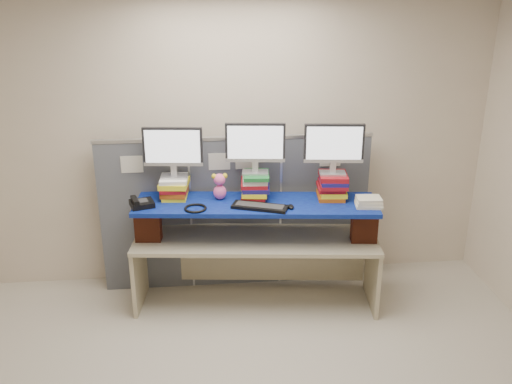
{
  "coord_description": "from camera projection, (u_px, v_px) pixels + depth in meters",
  "views": [
    {
      "loc": [
        -0.33,
        -3.29,
        2.93
      ],
      "look_at": [
        0.15,
        1.39,
        1.12
      ],
      "focal_mm": 40.0,
      "sensor_mm": 36.0,
      "label": 1
    }
  ],
  "objects": [
    {
      "name": "cubicle_partition",
      "position": [
        236.0,
        212.0,
        5.52
      ],
      "size": [
        2.6,
        0.06,
        1.53
      ],
      "color": "#4D515B",
      "rests_on": "ground"
    },
    {
      "name": "monitor_left",
      "position": [
        173.0,
        149.0,
        5.03
      ],
      "size": [
        0.53,
        0.17,
        0.46
      ],
      "rotation": [
        0.0,
        0.0,
        -0.11
      ],
      "color": "#B1B1B6",
      "rests_on": "book_stack_left"
    },
    {
      "name": "book_stack_center",
      "position": [
        255.0,
        185.0,
        5.15
      ],
      "size": [
        0.28,
        0.33,
        0.24
      ],
      "color": "maroon",
      "rests_on": "blue_board"
    },
    {
      "name": "keyboard",
      "position": [
        260.0,
        207.0,
        4.95
      ],
      "size": [
        0.51,
        0.32,
        0.03
      ],
      "rotation": [
        0.0,
        0.0,
        -0.36
      ],
      "color": "black",
      "rests_on": "blue_board"
    },
    {
      "name": "book_stack_left",
      "position": [
        174.0,
        187.0,
        5.16
      ],
      "size": [
        0.29,
        0.31,
        0.2
      ],
      "color": "yellow",
      "rests_on": "blue_board"
    },
    {
      "name": "brick_pier_right",
      "position": [
        364.0,
        225.0,
        5.09
      ],
      "size": [
        0.24,
        0.15,
        0.31
      ],
      "primitive_type": "cube",
      "rotation": [
        0.0,
        0.0,
        -0.11
      ],
      "color": "maroon",
      "rests_on": "desk"
    },
    {
      "name": "book_stack_right",
      "position": [
        332.0,
        186.0,
        5.14
      ],
      "size": [
        0.29,
        0.32,
        0.23
      ],
      "color": "#B04F10",
      "rests_on": "blue_board"
    },
    {
      "name": "blue_board",
      "position": [
        256.0,
        204.0,
        5.08
      ],
      "size": [
        2.2,
        0.78,
        0.04
      ],
      "primitive_type": "cube",
      "rotation": [
        0.0,
        0.0,
        -0.11
      ],
      "color": "#080869",
      "rests_on": "brick_pier_left"
    },
    {
      "name": "headset",
      "position": [
        195.0,
        208.0,
        4.92
      ],
      "size": [
        0.26,
        0.26,
        0.02
      ],
      "primitive_type": "torus",
      "rotation": [
        0.0,
        0.0,
        -0.45
      ],
      "color": "black",
      "rests_on": "blue_board"
    },
    {
      "name": "monitor_right",
      "position": [
        334.0,
        146.0,
        5.0
      ],
      "size": [
        0.53,
        0.17,
        0.46
      ],
      "rotation": [
        0.0,
        0.0,
        -0.11
      ],
      "color": "#B1B1B6",
      "rests_on": "book_stack_right"
    },
    {
      "name": "desk_phone",
      "position": [
        141.0,
        203.0,
        4.98
      ],
      "size": [
        0.24,
        0.23,
        0.08
      ],
      "rotation": [
        0.0,
        0.0,
        0.3
      ],
      "color": "black",
      "rests_on": "blue_board"
    },
    {
      "name": "room",
      "position": [
        254.0,
        230.0,
        3.64
      ],
      "size": [
        5.0,
        4.0,
        2.8
      ],
      "color": "beige",
      "rests_on": "ground"
    },
    {
      "name": "brick_pier_left",
      "position": [
        148.0,
        224.0,
        5.11
      ],
      "size": [
        0.24,
        0.15,
        0.31
      ],
      "primitive_type": "cube",
      "rotation": [
        0.0,
        0.0,
        -0.11
      ],
      "color": "maroon",
      "rests_on": "desk"
    },
    {
      "name": "desk",
      "position": [
        256.0,
        251.0,
        5.25
      ],
      "size": [
        2.27,
        0.89,
        0.67
      ],
      "rotation": [
        0.0,
        0.0,
        -0.11
      ],
      "color": "tan",
      "rests_on": "ground"
    },
    {
      "name": "binder_stack",
      "position": [
        369.0,
        202.0,
        4.98
      ],
      "size": [
        0.25,
        0.21,
        0.08
      ],
      "rotation": [
        0.0,
        0.0,
        -0.11
      ],
      "color": "beige",
      "rests_on": "blue_board"
    },
    {
      "name": "plush_toy",
      "position": [
        220.0,
        186.0,
        5.11
      ],
      "size": [
        0.14,
        0.11,
        0.24
      ],
      "rotation": [
        0.0,
        0.0,
        -0.4
      ],
      "color": "pink",
      "rests_on": "blue_board"
    },
    {
      "name": "monitor_center",
      "position": [
        255.0,
        145.0,
        5.01
      ],
      "size": [
        0.53,
        0.17,
        0.46
      ],
      "rotation": [
        0.0,
        0.0,
        -0.11
      ],
      "color": "#B1B1B6",
      "rests_on": "book_stack_center"
    },
    {
      "name": "mouse",
      "position": [
        291.0,
        207.0,
        4.95
      ],
      "size": [
        0.07,
        0.1,
        0.03
      ],
      "primitive_type": "ellipsoid",
      "rotation": [
        0.0,
        0.0,
        0.15
      ],
      "color": "black",
      "rests_on": "blue_board"
    }
  ]
}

